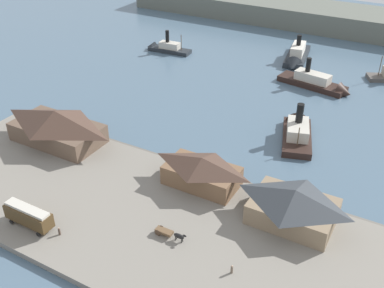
{
  "coord_description": "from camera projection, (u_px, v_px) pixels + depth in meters",
  "views": [
    {
      "loc": [
        35.35,
        -73.29,
        55.59
      ],
      "look_at": [
        -7.23,
        2.57,
        2.0
      ],
      "focal_mm": 42.35,
      "sensor_mm": 36.0,
      "label": 1
    }
  ],
  "objects": [
    {
      "name": "far_headland",
      "position": [
        342.0,
        20.0,
        177.88
      ],
      "size": [
        180.0,
        24.0,
        8.0
      ],
      "primitive_type": "cube",
      "color": "#60665B",
      "rests_on": "ground"
    },
    {
      "name": "ferry_moored_west",
      "position": [
        297.0,
        130.0,
        108.39
      ],
      "size": [
        11.55,
        19.31,
        11.16
      ],
      "color": "black",
      "rests_on": "ground"
    },
    {
      "name": "ferry_departing_north",
      "position": [
        165.0,
        48.0,
        158.41
      ],
      "size": [
        16.72,
        5.7,
        8.92
      ],
      "color": "#23282D",
      "rests_on": "ground"
    },
    {
      "name": "horse_cart",
      "position": [
        170.0,
        233.0,
        77.22
      ],
      "size": [
        5.98,
        1.39,
        1.87
      ],
      "color": "brown",
      "rests_on": "quay_promenade"
    },
    {
      "name": "quay_promenade",
      "position": [
        160.0,
        223.0,
        81.66
      ],
      "size": [
        110.0,
        36.0,
        1.2
      ],
      "primitive_type": "cube",
      "color": "gray",
      "rests_on": "ground"
    },
    {
      "name": "seawall_edge",
      "position": [
        208.0,
        172.0,
        95.37
      ],
      "size": [
        110.0,
        0.8,
        1.0
      ],
      "primitive_type": "cube",
      "color": "#666159",
      "rests_on": "ground"
    },
    {
      "name": "pedestrian_walking_west",
      "position": [
        232.0,
        269.0,
        70.51
      ],
      "size": [
        0.4,
        0.4,
        1.62
      ],
      "color": "#6B5B4C",
      "rests_on": "quay_promenade"
    },
    {
      "name": "ground_plane",
      "position": [
        215.0,
        166.0,
        98.31
      ],
      "size": [
        320.0,
        320.0,
        0.0
      ],
      "primitive_type": "plane",
      "color": "slate"
    },
    {
      "name": "ferry_approaching_east",
      "position": [
        320.0,
        84.0,
        131.6
      ],
      "size": [
        22.54,
        9.26,
        10.18
      ],
      "color": "black",
      "rests_on": "ground"
    },
    {
      "name": "street_tram",
      "position": [
        28.0,
        215.0,
        78.98
      ],
      "size": [
        9.4,
        2.93,
        4.07
      ],
      "color": "#4C381E",
      "rests_on": "quay_promenade"
    },
    {
      "name": "ferry_shed_west_terminal",
      "position": [
        202.0,
        171.0,
        89.08
      ],
      "size": [
        14.74,
        8.43,
        6.22
      ],
      "color": "brown",
      "rests_on": "quay_promenade"
    },
    {
      "name": "ferry_shed_customs_shed",
      "position": [
        294.0,
        205.0,
        79.72
      ],
      "size": [
        14.89,
        10.98,
        6.69
      ],
      "color": "#847056",
      "rests_on": "quay_promenade"
    },
    {
      "name": "ferry_mid_harbor",
      "position": [
        296.0,
        57.0,
        149.84
      ],
      "size": [
        9.53,
        22.2,
        10.27
      ],
      "color": "#23282D",
      "rests_on": "ground"
    },
    {
      "name": "pedestrian_standing_center",
      "position": [
        59.0,
        231.0,
        77.86
      ],
      "size": [
        0.4,
        0.4,
        1.6
      ],
      "color": "#4C3D33",
      "rests_on": "quay_promenade"
    },
    {
      "name": "ferry_shed_east_terminal",
      "position": [
        57.0,
        126.0,
        102.93
      ],
      "size": [
        21.11,
        11.43,
        7.76
      ],
      "color": "brown",
      "rests_on": "quay_promenade"
    }
  ]
}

